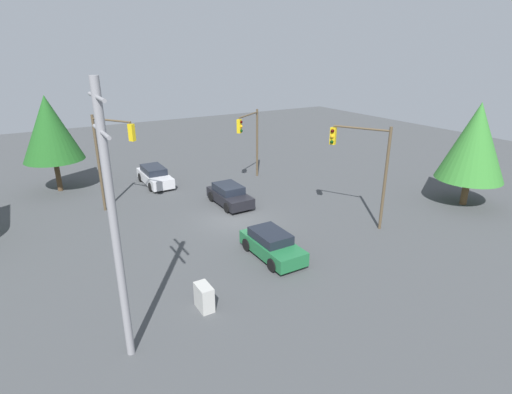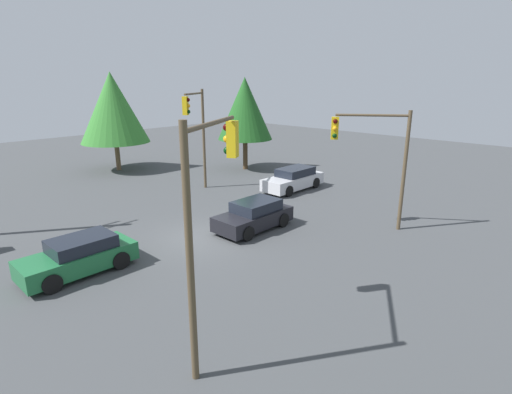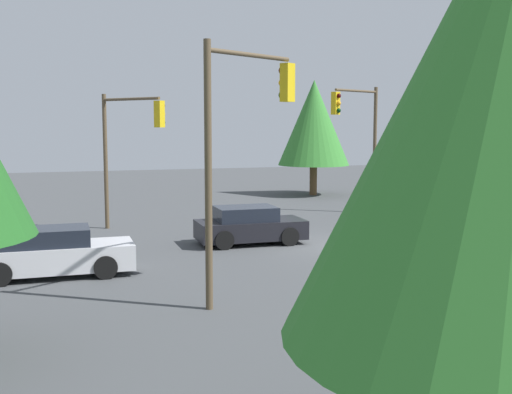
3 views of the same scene
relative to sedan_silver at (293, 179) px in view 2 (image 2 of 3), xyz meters
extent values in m
plane|color=#424447|center=(9.62, 2.23, -0.71)|extent=(80.00, 80.00, 0.00)
cube|color=silver|center=(0.06, 0.00, -0.14)|extent=(4.71, 1.73, 0.76)
cube|color=black|center=(-0.18, 0.00, 0.50)|extent=(2.59, 1.53, 0.52)
cylinder|color=black|center=(1.52, 0.82, -0.36)|extent=(0.70, 0.22, 0.70)
cylinder|color=black|center=(1.52, -0.82, -0.36)|extent=(0.70, 0.22, 0.70)
cylinder|color=black|center=(-1.41, 0.82, -0.36)|extent=(0.70, 0.22, 0.70)
cylinder|color=black|center=(-1.41, -0.82, -0.36)|extent=(0.70, 0.22, 0.70)
cube|color=#1E6638|center=(15.22, 1.63, -0.16)|extent=(4.16, 1.73, 0.72)
cube|color=black|center=(15.01, 1.63, 0.44)|extent=(2.29, 1.53, 0.49)
cylinder|color=black|center=(16.51, 2.46, -0.36)|extent=(0.71, 0.22, 0.71)
cylinder|color=black|center=(16.51, 0.81, -0.36)|extent=(0.71, 0.22, 0.71)
cylinder|color=black|center=(13.93, 2.46, -0.36)|extent=(0.71, 0.22, 0.71)
cylinder|color=black|center=(13.93, 0.81, -0.36)|extent=(0.71, 0.22, 0.71)
cube|color=black|center=(7.22, 3.21, -0.16)|extent=(4.08, 1.80, 0.71)
cube|color=black|center=(7.02, 3.21, 0.45)|extent=(2.24, 1.59, 0.53)
cylinder|color=black|center=(8.48, 4.06, -0.36)|extent=(0.71, 0.22, 0.71)
cylinder|color=black|center=(8.48, 2.35, -0.36)|extent=(0.71, 0.22, 0.71)
cylinder|color=black|center=(5.96, 4.06, -0.36)|extent=(0.71, 0.22, 0.71)
cylinder|color=black|center=(5.96, 2.35, -0.36)|extent=(0.71, 0.22, 0.71)
cylinder|color=brown|center=(3.74, -4.73, 2.57)|extent=(0.18, 0.18, 6.57)
cylinder|color=brown|center=(5.07, -3.86, 5.61)|extent=(2.73, 1.84, 0.12)
cube|color=gold|center=(6.41, -2.99, 4.98)|extent=(0.44, 0.42, 1.05)
sphere|color=#360503|center=(6.31, -2.85, 5.32)|extent=(0.22, 0.22, 0.22)
sphere|color=orange|center=(6.31, -2.85, 4.98)|extent=(0.22, 0.22, 0.22)
sphere|color=black|center=(6.31, -2.85, 4.65)|extent=(0.22, 0.22, 0.22)
cylinder|color=brown|center=(15.64, 9.32, 2.46)|extent=(0.18, 0.18, 6.35)
cylinder|color=brown|center=(14.16, 8.48, 5.39)|extent=(3.01, 1.78, 0.12)
cube|color=gold|center=(12.68, 7.65, 4.76)|extent=(0.43, 0.41, 1.05)
sphere|color=#360503|center=(12.77, 7.50, 5.10)|extent=(0.22, 0.22, 0.22)
sphere|color=orange|center=(12.77, 7.50, 4.76)|extent=(0.22, 0.22, 0.22)
sphere|color=black|center=(12.77, 7.50, 4.43)|extent=(0.22, 0.22, 0.22)
cylinder|color=brown|center=(2.27, 8.44, 2.19)|extent=(0.18, 0.18, 5.80)
cylinder|color=brown|center=(3.24, 7.06, 4.84)|extent=(2.03, 2.83, 0.12)
cube|color=gold|center=(4.20, 5.68, 4.21)|extent=(0.42, 0.44, 1.05)
sphere|color=#360503|center=(4.34, 5.78, 4.55)|extent=(0.22, 0.22, 0.22)
sphere|color=orange|center=(4.34, 5.78, 4.21)|extent=(0.22, 0.22, 0.22)
sphere|color=black|center=(4.34, 5.78, 3.88)|extent=(0.22, 0.22, 0.22)
cylinder|color=#4C3823|center=(-2.33, -6.91, 0.53)|extent=(0.38, 0.38, 2.49)
cone|color=#1E561E|center=(-2.33, -6.91, 4.21)|extent=(4.38, 4.38, 4.86)
cylinder|color=brown|center=(5.07, -14.28, 0.42)|extent=(0.38, 0.38, 2.27)
cone|color=#337A2D|center=(5.07, -14.28, 4.30)|extent=(5.37, 5.37, 5.49)
camera|label=1|loc=(31.11, -8.86, 9.78)|focal=28.00mm
camera|label=2|loc=(20.60, 16.12, 6.42)|focal=28.00mm
camera|label=3|loc=(0.23, -19.85, 3.91)|focal=45.00mm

